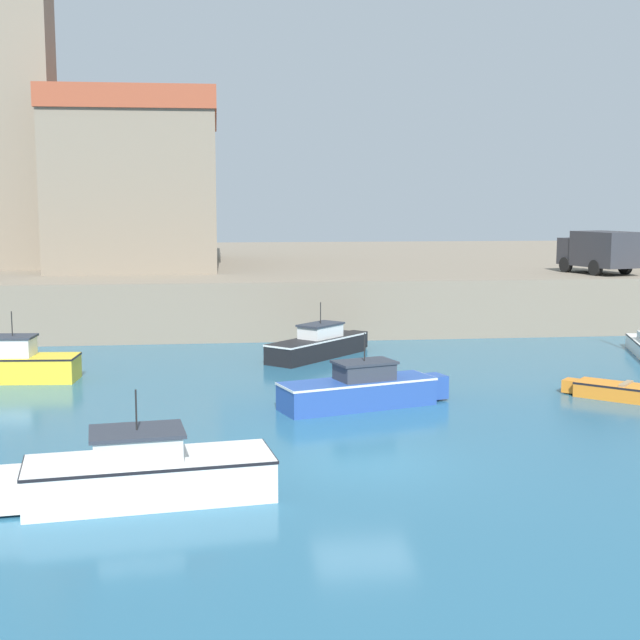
# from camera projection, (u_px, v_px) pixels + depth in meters

# --- Properties ---
(ground_plane) EXTENTS (200.00, 200.00, 0.00)m
(ground_plane) POSITION_uv_depth(u_px,v_px,m) (363.00, 464.00, 22.41)
(ground_plane) COLOR #28607F
(quay_seawall) EXTENTS (120.00, 40.00, 2.80)m
(quay_seawall) POSITION_uv_depth(u_px,v_px,m) (270.00, 276.00, 61.22)
(quay_seawall) COLOR gray
(quay_seawall) RESTS_ON ground
(dinghy_orange_1) EXTENTS (3.33, 3.13, 0.59)m
(dinghy_orange_1) POSITION_uv_depth(u_px,v_px,m) (622.00, 391.00, 29.65)
(dinghy_orange_1) COLOR orange
(dinghy_orange_1) RESTS_ON ground
(motorboat_blue_2) EXTENTS (5.80, 2.98, 2.39)m
(motorboat_blue_2) POSITION_uv_depth(u_px,v_px,m) (362.00, 389.00, 28.54)
(motorboat_blue_2) COLOR #284C9E
(motorboat_blue_2) RESTS_ON ground
(motorboat_white_3) EXTENTS (6.40, 2.62, 2.50)m
(motorboat_white_3) POSITION_uv_depth(u_px,v_px,m) (141.00, 473.00, 19.63)
(motorboat_white_3) COLOR white
(motorboat_white_3) RESTS_ON ground
(motorboat_black_4) EXTENTS (4.87, 5.07, 2.33)m
(motorboat_black_4) POSITION_uv_depth(u_px,v_px,m) (319.00, 344.00, 37.60)
(motorboat_black_4) COLOR black
(motorboat_black_4) RESTS_ON ground
(motorboat_yellow_6) EXTENTS (4.97, 1.92, 2.58)m
(motorboat_yellow_6) POSITION_uv_depth(u_px,v_px,m) (15.00, 364.00, 32.62)
(motorboat_yellow_6) COLOR yellow
(motorboat_yellow_6) RESTS_ON ground
(mooring_buoy) EXTENTS (0.56, 0.56, 0.56)m
(mooring_buoy) POSITION_uv_depth(u_px,v_px,m) (411.00, 378.00, 31.81)
(mooring_buoy) COLOR red
(mooring_buoy) RESTS_ON ground
(church) EXTENTS (12.64, 15.50, 17.33)m
(church) POSITION_uv_depth(u_px,v_px,m) (126.00, 173.00, 51.73)
(church) COLOR gray
(church) RESTS_ON quay_seawall
(truck_on_quay) EXTENTS (3.17, 4.70, 2.20)m
(truck_on_quay) POSITION_uv_depth(u_px,v_px,m) (599.00, 250.00, 46.11)
(truck_on_quay) COLOR #333338
(truck_on_quay) RESTS_ON quay_seawall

